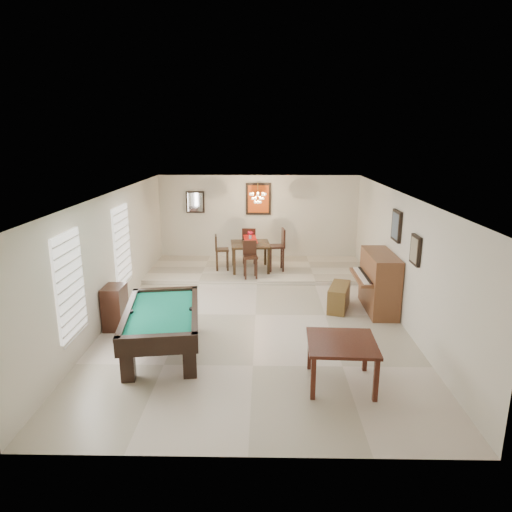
{
  "coord_description": "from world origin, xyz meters",
  "views": [
    {
      "loc": [
        0.18,
        -9.16,
        3.73
      ],
      "look_at": [
        0.0,
        0.6,
        1.15
      ],
      "focal_mm": 32.0,
      "sensor_mm": 36.0,
      "label": 1
    }
  ],
  "objects_px": {
    "dining_chair_south": "(250,260)",
    "flower_vase": "(250,235)",
    "square_table": "(341,363)",
    "apothecary_chest": "(115,307)",
    "piano_bench": "(339,297)",
    "upright_piano": "(372,282)",
    "pool_table": "(163,332)",
    "dining_table": "(250,254)",
    "dining_chair_north": "(250,245)",
    "chandelier": "(258,194)",
    "dining_chair_west": "(222,252)",
    "dining_chair_east": "(276,250)"
  },
  "relations": [
    {
      "from": "chandelier",
      "to": "piano_bench",
      "type": "bearing_deg",
      "value": -56.69
    },
    {
      "from": "flower_vase",
      "to": "piano_bench",
      "type": "bearing_deg",
      "value": -52.03
    },
    {
      "from": "upright_piano",
      "to": "piano_bench",
      "type": "bearing_deg",
      "value": 176.95
    },
    {
      "from": "pool_table",
      "to": "dining_table",
      "type": "height_order",
      "value": "dining_table"
    },
    {
      "from": "flower_vase",
      "to": "dining_chair_north",
      "type": "xyz_separation_m",
      "value": [
        -0.05,
        0.76,
        -0.46
      ]
    },
    {
      "from": "square_table",
      "to": "dining_chair_north",
      "type": "height_order",
      "value": "dining_chair_north"
    },
    {
      "from": "piano_bench",
      "to": "apothecary_chest",
      "type": "xyz_separation_m",
      "value": [
        -4.62,
        -1.12,
        0.16
      ]
    },
    {
      "from": "flower_vase",
      "to": "upright_piano",
      "type": "bearing_deg",
      "value": -44.01
    },
    {
      "from": "pool_table",
      "to": "apothecary_chest",
      "type": "relative_size",
      "value": 2.66
    },
    {
      "from": "piano_bench",
      "to": "dining_chair_west",
      "type": "relative_size",
      "value": 0.99
    },
    {
      "from": "apothecary_chest",
      "to": "chandelier",
      "type": "distance_m",
      "value": 5.12
    },
    {
      "from": "piano_bench",
      "to": "dining_chair_north",
      "type": "xyz_separation_m",
      "value": [
        -2.09,
        3.38,
        0.38
      ]
    },
    {
      "from": "chandelier",
      "to": "flower_vase",
      "type": "bearing_deg",
      "value": -137.26
    },
    {
      "from": "square_table",
      "to": "piano_bench",
      "type": "xyz_separation_m",
      "value": [
        0.48,
        3.19,
        -0.09
      ]
    },
    {
      "from": "piano_bench",
      "to": "dining_chair_north",
      "type": "bearing_deg",
      "value": 121.76
    },
    {
      "from": "dining_chair_north",
      "to": "dining_chair_west",
      "type": "distance_m",
      "value": 1.06
    },
    {
      "from": "square_table",
      "to": "upright_piano",
      "type": "xyz_separation_m",
      "value": [
        1.18,
        3.15,
        0.28
      ]
    },
    {
      "from": "upright_piano",
      "to": "flower_vase",
      "type": "xyz_separation_m",
      "value": [
        -2.75,
        2.66,
        0.46
      ]
    },
    {
      "from": "dining_table",
      "to": "flower_vase",
      "type": "distance_m",
      "value": 0.55
    },
    {
      "from": "upright_piano",
      "to": "dining_chair_east",
      "type": "height_order",
      "value": "dining_chair_east"
    },
    {
      "from": "piano_bench",
      "to": "dining_chair_south",
      "type": "height_order",
      "value": "dining_chair_south"
    },
    {
      "from": "dining_table",
      "to": "upright_piano",
      "type": "bearing_deg",
      "value": -44.01
    },
    {
      "from": "upright_piano",
      "to": "dining_chair_south",
      "type": "distance_m",
      "value": 3.33
    },
    {
      "from": "apothecary_chest",
      "to": "flower_vase",
      "type": "height_order",
      "value": "flower_vase"
    },
    {
      "from": "apothecary_chest",
      "to": "dining_chair_south",
      "type": "xyz_separation_m",
      "value": [
        2.6,
        2.99,
        0.17
      ]
    },
    {
      "from": "square_table",
      "to": "apothecary_chest",
      "type": "distance_m",
      "value": 4.64
    },
    {
      "from": "apothecary_chest",
      "to": "flower_vase",
      "type": "bearing_deg",
      "value": 55.38
    },
    {
      "from": "square_table",
      "to": "flower_vase",
      "type": "distance_m",
      "value": 6.06
    },
    {
      "from": "pool_table",
      "to": "dining_table",
      "type": "relative_size",
      "value": 2.19
    },
    {
      "from": "square_table",
      "to": "dining_chair_south",
      "type": "height_order",
      "value": "dining_chair_south"
    },
    {
      "from": "dining_chair_south",
      "to": "flower_vase",
      "type": "bearing_deg",
      "value": 83.95
    },
    {
      "from": "square_table",
      "to": "dining_chair_south",
      "type": "relative_size",
      "value": 1.07
    },
    {
      "from": "flower_vase",
      "to": "chandelier",
      "type": "xyz_separation_m",
      "value": [
        0.2,
        0.19,
        1.1
      ]
    },
    {
      "from": "dining_chair_east",
      "to": "dining_chair_west",
      "type": "bearing_deg",
      "value": -97.78
    },
    {
      "from": "apothecary_chest",
      "to": "chandelier",
      "type": "bearing_deg",
      "value": 54.66
    },
    {
      "from": "upright_piano",
      "to": "pool_table",
      "type": "bearing_deg",
      "value": -152.92
    },
    {
      "from": "upright_piano",
      "to": "dining_chair_south",
      "type": "xyz_separation_m",
      "value": [
        -2.72,
        1.91,
        -0.04
      ]
    },
    {
      "from": "dining_chair_north",
      "to": "piano_bench",
      "type": "bearing_deg",
      "value": 125.58
    },
    {
      "from": "dining_chair_north",
      "to": "square_table",
      "type": "bearing_deg",
      "value": 107.63
    },
    {
      "from": "piano_bench",
      "to": "chandelier",
      "type": "relative_size",
      "value": 1.62
    },
    {
      "from": "dining_table",
      "to": "dining_chair_north",
      "type": "bearing_deg",
      "value": 93.59
    },
    {
      "from": "dining_chair_south",
      "to": "dining_chair_east",
      "type": "xyz_separation_m",
      "value": [
        0.69,
        0.72,
        0.1
      ]
    },
    {
      "from": "piano_bench",
      "to": "dining_chair_west",
      "type": "xyz_separation_m",
      "value": [
        -2.83,
        2.62,
        0.34
      ]
    },
    {
      "from": "piano_bench",
      "to": "dining_chair_east",
      "type": "relative_size",
      "value": 0.84
    },
    {
      "from": "piano_bench",
      "to": "dining_chair_west",
      "type": "distance_m",
      "value": 3.87
    },
    {
      "from": "piano_bench",
      "to": "flower_vase",
      "type": "height_order",
      "value": "flower_vase"
    },
    {
      "from": "apothecary_chest",
      "to": "dining_chair_east",
      "type": "height_order",
      "value": "dining_chair_east"
    },
    {
      "from": "pool_table",
      "to": "dining_table",
      "type": "distance_m",
      "value": 4.98
    },
    {
      "from": "dining_table",
      "to": "chandelier",
      "type": "bearing_deg",
      "value": 42.74
    },
    {
      "from": "apothecary_chest",
      "to": "chandelier",
      "type": "height_order",
      "value": "chandelier"
    }
  ]
}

